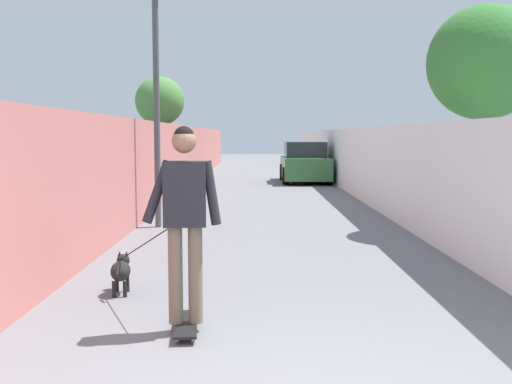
{
  "coord_description": "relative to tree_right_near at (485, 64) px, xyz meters",
  "views": [
    {
      "loc": [
        -3.47,
        0.27,
        1.79
      ],
      "look_at": [
        4.88,
        0.27,
        1.0
      ],
      "focal_mm": 42.16,
      "sensor_mm": 36.0,
      "label": 1
    }
  ],
  "objects": [
    {
      "name": "dog",
      "position": [
        -4.3,
        5.64,
        -2.79
      ],
      "size": [
        1.61,
        1.02,
        1.06
      ],
      "color": "black",
      "rests_on": "ground"
    },
    {
      "name": "skateboard",
      "position": [
        -5.62,
        4.76,
        -3.0
      ],
      "size": [
        0.81,
        0.27,
        0.08
      ],
      "color": "black",
      "rests_on": "ground"
    },
    {
      "name": "tree_right_near",
      "position": [
        0.0,
        0.0,
        0.0
      ],
      "size": [
        2.05,
        2.05,
        4.12
      ],
      "color": "brown",
      "rests_on": "ground"
    },
    {
      "name": "tree_left_far",
      "position": [
        11.5,
        7.69,
        -0.06
      ],
      "size": [
        1.81,
        1.81,
        3.95
      ],
      "color": "#473523",
      "rests_on": "ground"
    },
    {
      "name": "person_skateboarder",
      "position": [
        -5.62,
        4.76,
        -1.93
      ],
      "size": [
        0.25,
        0.71,
        1.79
      ],
      "color": "#726651",
      "rests_on": "skateboard"
    },
    {
      "name": "fence_right",
      "position": [
        4.5,
        1.1,
        -2.06
      ],
      "size": [
        48.0,
        0.3,
        2.0
      ],
      "primitive_type": "cube",
      "color": "white",
      "rests_on": "ground"
    },
    {
      "name": "wall_left",
      "position": [
        4.5,
        6.59,
        -2.01
      ],
      "size": [
        48.0,
        0.3,
        2.11
      ],
      "primitive_type": "cube",
      "color": "#CC726B",
      "rests_on": "ground"
    },
    {
      "name": "car_near",
      "position": [
        12.02,
        2.25,
        -2.35
      ],
      "size": [
        3.95,
        1.8,
        1.54
      ],
      "color": "#336B38",
      "rests_on": "ground"
    },
    {
      "name": "lamp_post",
      "position": [
        0.69,
        6.04,
        0.11
      ],
      "size": [
        0.36,
        0.36,
        4.69
      ],
      "color": "#4C4C51",
      "rests_on": "ground"
    },
    {
      "name": "ground_plane",
      "position": [
        6.5,
        3.84,
        -3.06
      ],
      "size": [
        80.0,
        80.0,
        0.0
      ],
      "primitive_type": "plane",
      "color": "slate"
    }
  ]
}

